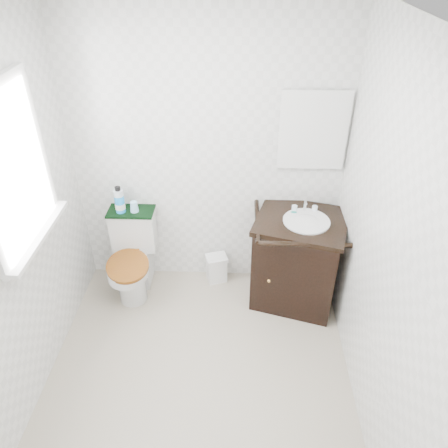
# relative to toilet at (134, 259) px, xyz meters

# --- Properties ---
(floor) EXTENTS (2.40, 2.40, 0.00)m
(floor) POSITION_rel_toilet_xyz_m (0.65, -0.97, -0.33)
(floor) COLOR #A59985
(floor) RESTS_ON ground
(ceiling) EXTENTS (2.40, 2.40, 0.00)m
(ceiling) POSITION_rel_toilet_xyz_m (0.65, -0.97, 2.07)
(ceiling) COLOR white
(ceiling) RESTS_ON wall_back
(wall_back) EXTENTS (2.40, 0.00, 2.40)m
(wall_back) POSITION_rel_toilet_xyz_m (0.65, 0.23, 0.87)
(wall_back) COLOR silver
(wall_back) RESTS_ON ground
(wall_left) EXTENTS (0.00, 2.40, 2.40)m
(wall_left) POSITION_rel_toilet_xyz_m (-0.45, -0.97, 0.87)
(wall_left) COLOR silver
(wall_left) RESTS_ON ground
(wall_right) EXTENTS (0.00, 2.40, 2.40)m
(wall_right) POSITION_rel_toilet_xyz_m (1.75, -0.97, 0.87)
(wall_right) COLOR silver
(wall_right) RESTS_ON ground
(window) EXTENTS (0.02, 0.70, 0.90)m
(window) POSITION_rel_toilet_xyz_m (-0.42, -0.72, 1.22)
(window) COLOR white
(window) RESTS_ON wall_left
(mirror) EXTENTS (0.50, 0.02, 0.60)m
(mirror) POSITION_rel_toilet_xyz_m (1.46, 0.20, 1.12)
(mirror) COLOR silver
(mirror) RESTS_ON wall_back
(toilet) EXTENTS (0.43, 0.64, 0.73)m
(toilet) POSITION_rel_toilet_xyz_m (0.00, 0.00, 0.00)
(toilet) COLOR silver
(toilet) RESTS_ON floor
(vanity) EXTENTS (0.84, 0.77, 0.92)m
(vanity) POSITION_rel_toilet_xyz_m (1.41, -0.07, 0.11)
(vanity) COLOR black
(vanity) RESTS_ON floor
(trash_bin) EXTENTS (0.22, 0.20, 0.27)m
(trash_bin) POSITION_rel_toilet_xyz_m (0.72, 0.13, -0.19)
(trash_bin) COLOR white
(trash_bin) RESTS_ON floor
(towel) EXTENTS (0.39, 0.22, 0.02)m
(towel) POSITION_rel_toilet_xyz_m (0.00, 0.12, 0.42)
(towel) COLOR black
(towel) RESTS_ON toilet
(mouthwash_bottle) EXTENTS (0.08, 0.08, 0.24)m
(mouthwash_bottle) POSITION_rel_toilet_xyz_m (-0.08, 0.10, 0.53)
(mouthwash_bottle) COLOR #1B8EED
(mouthwash_bottle) RESTS_ON towel
(cup) EXTENTS (0.07, 0.07, 0.09)m
(cup) POSITION_rel_toilet_xyz_m (0.04, 0.11, 0.47)
(cup) COLOR #9AD5FC
(cup) RESTS_ON towel
(soap_bar) EXTENTS (0.07, 0.04, 0.02)m
(soap_bar) POSITION_rel_toilet_xyz_m (1.35, 0.02, 0.50)
(soap_bar) COLOR #19796D
(soap_bar) RESTS_ON vanity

